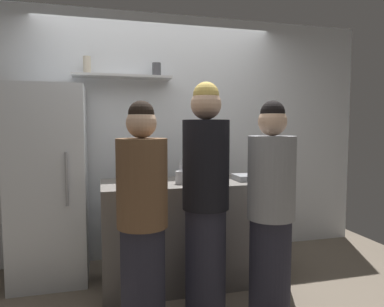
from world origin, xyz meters
The scene contains 12 objects.
back_wall_assembly centered at (0.00, 1.25, 1.30)m, with size 4.80×0.32×2.60m.
refrigerator centered at (-1.07, 0.85, 0.89)m, with size 0.65×0.66×1.78m.
counter centered at (0.19, 0.51, 0.46)m, with size 1.61×0.69×0.92m, color #66605B.
baking_pan centered at (0.75, 0.42, 0.95)m, with size 0.34×0.24×0.05m, color gray.
utensil_holder centered at (0.06, 0.38, 0.98)m, with size 0.10×0.10×0.21m.
wine_bottle_pale_glass centered at (0.34, 0.47, 1.05)m, with size 0.07×0.07×0.34m.
wine_bottle_dark_glass centered at (-0.08, 0.80, 1.03)m, with size 0.07×0.07×0.29m.
wine_bottle_amber_glass centered at (0.29, 0.66, 1.04)m, with size 0.07×0.07×0.32m.
water_bottle_plastic centered at (-0.31, 0.68, 1.03)m, with size 0.09×0.09×0.24m.
person_brown_jacket centered at (-0.35, -0.23, 0.78)m, with size 0.34×0.34×1.59m.
person_grey_hoodie centered at (0.57, -0.28, 0.78)m, with size 0.34×0.34×1.60m.
person_blonde centered at (0.12, -0.12, 0.86)m, with size 0.34×0.34×1.73m.
Camera 1 is at (-0.62, -2.54, 1.42)m, focal length 32.77 mm.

